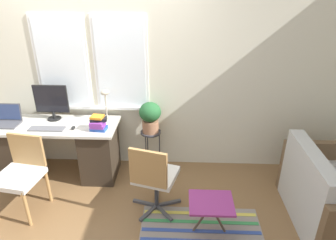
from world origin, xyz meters
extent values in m
plane|color=brown|center=(0.00, 0.00, 0.00)|extent=(14.00, 14.00, 0.00)
cube|color=beige|center=(0.00, 0.67, 1.35)|extent=(9.00, 0.06, 2.70)
cube|color=white|center=(-0.44, 0.64, 1.40)|extent=(0.67, 0.02, 1.17)
cube|color=white|center=(-0.44, 0.63, 1.40)|extent=(0.60, 0.01, 1.10)
cube|color=white|center=(0.29, 0.64, 1.40)|extent=(0.67, 0.02, 1.17)
cube|color=white|center=(0.29, 0.63, 1.40)|extent=(0.60, 0.01, 1.10)
cube|color=white|center=(-0.08, 0.64, 0.83)|extent=(1.45, 0.11, 0.04)
cube|color=beige|center=(-0.59, 0.30, 0.71)|extent=(1.67, 0.59, 0.03)
cube|color=#33281E|center=(-1.18, 0.30, 0.35)|extent=(0.40, 0.51, 0.70)
cube|color=#33281E|center=(0.01, 0.30, 0.35)|extent=(0.40, 0.51, 0.70)
cube|color=#4C4C51|center=(-1.12, 0.25, 0.74)|extent=(0.35, 0.22, 0.02)
cube|color=#4C4C51|center=(-1.12, 0.37, 0.86)|extent=(0.35, 0.03, 0.22)
cube|color=navy|center=(-1.12, 0.36, 0.86)|extent=(0.31, 0.02, 0.19)
cylinder|color=black|center=(-0.58, 0.45, 0.74)|extent=(0.16, 0.16, 0.02)
cylinder|color=black|center=(-0.58, 0.45, 0.79)|extent=(0.04, 0.04, 0.09)
cube|color=black|center=(-0.58, 0.46, 1.00)|extent=(0.42, 0.02, 0.36)
cube|color=black|center=(-0.58, 0.44, 1.00)|extent=(0.40, 0.01, 0.33)
cube|color=slate|center=(-0.56, 0.16, 0.74)|extent=(0.42, 0.12, 0.02)
ellipsoid|color=black|center=(-0.24, 0.18, 0.75)|extent=(0.04, 0.07, 0.04)
cylinder|color=#BCB299|center=(0.10, 0.47, 0.73)|extent=(0.11, 0.11, 0.01)
cylinder|color=#BCB299|center=(0.10, 0.47, 0.90)|extent=(0.02, 0.02, 0.33)
ellipsoid|color=#BCB299|center=(0.10, 0.47, 1.09)|extent=(0.10, 0.10, 0.07)
cube|color=#2851B2|center=(0.06, 0.18, 0.75)|extent=(0.20, 0.15, 0.04)
cube|color=purple|center=(0.06, 0.18, 0.79)|extent=(0.16, 0.14, 0.03)
cube|color=purple|center=(0.06, 0.17, 0.82)|extent=(0.17, 0.15, 0.04)
cube|color=black|center=(0.07, 0.19, 0.86)|extent=(0.20, 0.13, 0.04)
cube|color=orange|center=(0.06, 0.19, 0.89)|extent=(0.16, 0.14, 0.03)
cylinder|color=#B2844C|center=(-0.53, -0.62, 0.22)|extent=(0.04, 0.04, 0.43)
cylinder|color=#B2844C|center=(-0.85, -0.17, 0.22)|extent=(0.04, 0.04, 0.43)
cylinder|color=#B2844C|center=(-0.47, -0.23, 0.22)|extent=(0.04, 0.04, 0.43)
cube|color=silver|center=(-0.69, -0.40, 0.44)|extent=(0.51, 0.49, 0.06)
cube|color=#B2844C|center=(-0.66, -0.17, 0.65)|extent=(0.40, 0.10, 0.37)
cube|color=#47474C|center=(0.63, -0.25, 0.01)|extent=(0.29, 0.11, 0.03)
cube|color=#47474C|center=(0.69, -0.41, 0.01)|extent=(0.19, 0.26, 0.03)
cube|color=#47474C|center=(0.86, -0.40, 0.01)|extent=(0.21, 0.25, 0.03)
cube|color=#47474C|center=(0.91, -0.24, 0.01)|extent=(0.28, 0.13, 0.03)
cube|color=#47474C|center=(0.77, -0.14, 0.01)|extent=(0.05, 0.29, 0.03)
cylinder|color=#333338|center=(0.77, -0.29, 0.22)|extent=(0.04, 0.04, 0.38)
cube|color=silver|center=(0.77, -0.29, 0.44)|extent=(0.52, 0.51, 0.06)
cube|color=#B2844C|center=(0.71, -0.50, 0.66)|extent=(0.39, 0.14, 0.40)
cube|color=beige|center=(2.65, -0.42, 0.22)|extent=(0.82, 1.01, 0.44)
cube|color=beige|center=(2.32, -0.42, 0.63)|extent=(0.16, 1.01, 0.39)
cube|color=brown|center=(2.65, 0.13, 0.33)|extent=(0.82, 0.09, 0.65)
cylinder|color=#333338|center=(0.64, 0.48, 0.55)|extent=(0.26, 0.26, 0.02)
cylinder|color=#333338|center=(0.76, 0.48, 0.27)|extent=(0.01, 0.01, 0.54)
cylinder|color=#333338|center=(0.59, 0.58, 0.27)|extent=(0.01, 0.01, 0.54)
cylinder|color=#333338|center=(0.59, 0.38, 0.27)|extent=(0.01, 0.01, 0.54)
cylinder|color=#9E6B4C|center=(0.64, 0.48, 0.64)|extent=(0.21, 0.21, 0.16)
ellipsoid|color=#235B2D|center=(0.64, 0.48, 0.84)|extent=(0.28, 0.28, 0.25)
cube|color=gray|center=(1.26, -0.57, 0.00)|extent=(1.25, 0.58, 0.01)
cube|color=#334C99|center=(1.26, -0.64, 0.01)|extent=(1.22, 0.05, 0.00)
cube|color=#388E4C|center=(1.26, -0.51, 0.01)|extent=(1.22, 0.05, 0.00)
cube|color=#DBCC4C|center=(1.26, -0.38, 0.01)|extent=(1.22, 0.05, 0.00)
cube|color=#93337A|center=(1.34, -0.63, 0.37)|extent=(0.43, 0.37, 0.02)
cylinder|color=#4C3D2D|center=(1.26, -0.63, 0.18)|extent=(0.20, 0.02, 0.37)
cylinder|color=#4C3D2D|center=(1.41, -0.63, 0.18)|extent=(0.20, 0.02, 0.37)
camera|label=1|loc=(1.02, -2.93, 2.35)|focal=32.00mm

